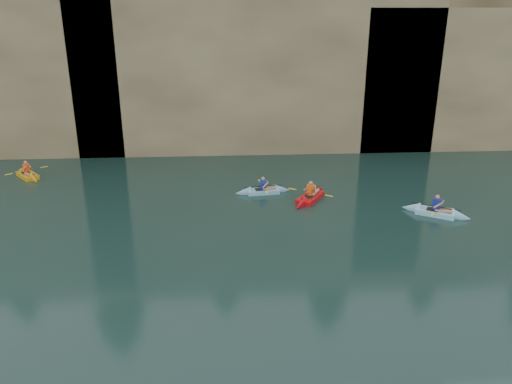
{
  "coord_description": "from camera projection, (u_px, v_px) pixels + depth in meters",
  "views": [
    {
      "loc": [
        -0.28,
        -11.26,
        9.43
      ],
      "look_at": [
        0.83,
        6.08,
        3.0
      ],
      "focal_mm": 35.0,
      "sensor_mm": 36.0,
      "label": 1
    }
  ],
  "objects": [
    {
      "name": "ground",
      "position": [
        240.0,
        370.0,
        13.82
      ],
      "size": [
        160.0,
        160.0,
        0.0
      ],
      "primitive_type": "plane",
      "color": "black",
      "rests_on": "ground"
    },
    {
      "name": "kayaker_red_far",
      "position": [
        310.0,
        197.0,
        26.01
      ],
      "size": [
        2.54,
        3.31,
        1.27
      ],
      "rotation": [
        0.0,
        0.0,
        0.99
      ],
      "color": "red",
      "rests_on": "ground"
    },
    {
      "name": "sea_cave_east",
      "position": [
        375.0,
        119.0,
        34.18
      ],
      "size": [
        5.0,
        1.0,
        4.5
      ],
      "primitive_type": "cube",
      "color": "black",
      "rests_on": "ground"
    },
    {
      "name": "cliff_slab_center",
      "position": [
        258.0,
        68.0,
        33.12
      ],
      "size": [
        24.0,
        2.4,
        11.4
      ],
      "primitive_type": "cube",
      "color": "tan",
      "rests_on": "ground"
    },
    {
      "name": "kayaker_ltblue_mid",
      "position": [
        263.0,
        191.0,
        26.94
      ],
      "size": [
        3.09,
        2.27,
        1.15
      ],
      "rotation": [
        0.0,
        0.0,
        0.13
      ],
      "color": "#88C6E4",
      "rests_on": "ground"
    },
    {
      "name": "cliff",
      "position": [
        227.0,
        53.0,
        39.82
      ],
      "size": [
        70.0,
        16.0,
        12.0
      ],
      "primitive_type": "cube",
      "color": "tan",
      "rests_on": "ground"
    },
    {
      "name": "kayaker_ltblue_near",
      "position": [
        436.0,
        212.0,
        24.12
      ],
      "size": [
        3.15,
        2.37,
        1.28
      ],
      "rotation": [
        0.0,
        0.0,
        -0.56
      ],
      "color": "#95DCFA",
      "rests_on": "ground"
    },
    {
      "name": "sea_cave_center",
      "position": [
        170.0,
        132.0,
        33.57
      ],
      "size": [
        3.5,
        1.0,
        3.2
      ],
      "primitive_type": "cube",
      "color": "black",
      "rests_on": "ground"
    },
    {
      "name": "kayaker_yellow",
      "position": [
        28.0,
        175.0,
        29.49
      ],
      "size": [
        2.52,
        2.83,
        1.25
      ],
      "rotation": [
        0.0,
        0.0,
        -0.88
      ],
      "color": "orange",
      "rests_on": "ground"
    }
  ]
}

